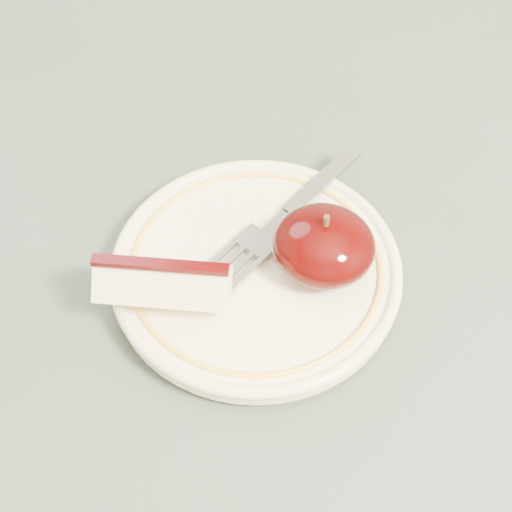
% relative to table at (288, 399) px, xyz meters
% --- Properties ---
extents(table, '(0.90, 0.90, 0.75)m').
position_rel_table_xyz_m(table, '(0.00, 0.00, 0.00)').
color(table, brown).
rests_on(table, ground).
extents(plate, '(0.20, 0.20, 0.02)m').
position_rel_table_xyz_m(plate, '(-0.04, 0.04, 0.10)').
color(plate, white).
rests_on(plate, table).
extents(apple_half, '(0.07, 0.07, 0.05)m').
position_rel_table_xyz_m(apple_half, '(0.01, 0.05, 0.13)').
color(apple_half, black).
rests_on(apple_half, plate).
extents(apple_wedge, '(0.09, 0.05, 0.04)m').
position_rel_table_xyz_m(apple_wedge, '(-0.09, -0.00, 0.12)').
color(apple_wedge, '#FFF5BB').
rests_on(apple_wedge, plate).
extents(fork, '(0.08, 0.15, 0.00)m').
position_rel_table_xyz_m(fork, '(-0.03, 0.09, 0.11)').
color(fork, gray).
rests_on(fork, plate).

